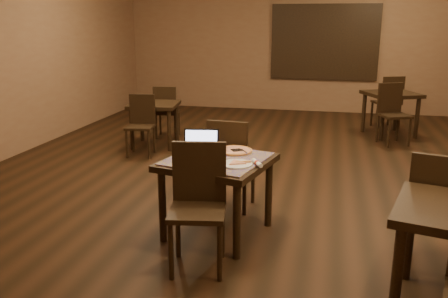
% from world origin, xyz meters
% --- Properties ---
extents(ground, '(10.00, 10.00, 0.00)m').
position_xyz_m(ground, '(0.00, 0.00, 0.00)').
color(ground, black).
rests_on(ground, ground).
extents(wall_back, '(8.00, 0.02, 3.00)m').
position_xyz_m(wall_back, '(0.00, 5.00, 1.50)').
color(wall_back, brown).
rests_on(wall_back, ground).
extents(wall_front, '(8.00, 0.02, 3.00)m').
position_xyz_m(wall_front, '(0.00, -5.00, 1.50)').
color(wall_front, brown).
rests_on(wall_front, ground).
extents(mural, '(2.34, 0.05, 1.64)m').
position_xyz_m(mural, '(0.50, 4.96, 1.55)').
color(mural, '#235B80').
rests_on(mural, wall_back).
extents(tiled_table, '(1.11, 1.11, 0.76)m').
position_xyz_m(tiled_table, '(-0.30, -1.81, 0.66)').
color(tiled_table, black).
rests_on(tiled_table, ground).
extents(chair_main_near, '(0.52, 0.52, 1.04)m').
position_xyz_m(chair_main_near, '(-0.31, -2.42, 0.59)').
color(chair_main_near, black).
rests_on(chair_main_near, ground).
extents(chair_main_far, '(0.47, 0.47, 1.01)m').
position_xyz_m(chair_main_far, '(-0.31, -1.20, 0.57)').
color(chair_main_far, black).
rests_on(chair_main_far, ground).
extents(laptop, '(0.37, 0.31, 0.23)m').
position_xyz_m(laptop, '(-0.50, -1.71, 0.82)').
color(laptop, black).
rests_on(laptop, tiled_table).
extents(plate, '(0.28, 0.28, 0.02)m').
position_xyz_m(plate, '(-0.08, -1.99, 0.77)').
color(plate, white).
rests_on(plate, tiled_table).
extents(pizza_slice, '(0.24, 0.24, 0.02)m').
position_xyz_m(pizza_slice, '(-0.08, -1.99, 0.79)').
color(pizza_slice, beige).
rests_on(pizza_slice, plate).
extents(pizza_pan, '(0.35, 0.35, 0.01)m').
position_xyz_m(pizza_pan, '(-0.18, -1.57, 0.77)').
color(pizza_pan, silver).
rests_on(pizza_pan, tiled_table).
extents(pizza_whole, '(0.34, 0.34, 0.02)m').
position_xyz_m(pizza_whole, '(-0.18, -1.57, 0.78)').
color(pizza_whole, beige).
rests_on(pizza_whole, pizza_pan).
extents(spatula, '(0.22, 0.27, 0.01)m').
position_xyz_m(spatula, '(-0.16, -1.59, 0.79)').
color(spatula, silver).
rests_on(spatula, pizza_whole).
extents(napkin_roll, '(0.13, 0.18, 0.04)m').
position_xyz_m(napkin_roll, '(0.10, -1.95, 0.78)').
color(napkin_roll, white).
rests_on(napkin_roll, tiled_table).
extents(other_table_a, '(1.10, 1.10, 0.78)m').
position_xyz_m(other_table_a, '(1.76, 2.88, 0.65)').
color(other_table_a, black).
rests_on(other_table_a, ground).
extents(other_table_a_chair_near, '(0.58, 0.58, 1.01)m').
position_xyz_m(other_table_a_chair_near, '(1.72, 2.29, 0.57)').
color(other_table_a_chair_near, black).
rests_on(other_table_a_chair_near, ground).
extents(other_table_a_chair_far, '(0.58, 0.58, 1.01)m').
position_xyz_m(other_table_a_chair_far, '(1.80, 3.48, 0.57)').
color(other_table_a_chair_far, black).
rests_on(other_table_a_chair_far, ground).
extents(other_table_b, '(0.85, 0.85, 0.71)m').
position_xyz_m(other_table_b, '(-2.10, 1.24, 0.59)').
color(other_table_b, black).
rests_on(other_table_b, ground).
extents(other_table_b_chair_near, '(0.45, 0.45, 0.92)m').
position_xyz_m(other_table_b_chair_near, '(-2.11, 0.71, 0.52)').
color(other_table_b_chair_near, black).
rests_on(other_table_b_chair_near, ground).
extents(other_table_b_chair_far, '(0.45, 0.45, 0.92)m').
position_xyz_m(other_table_b_chair_far, '(-2.09, 1.78, 0.52)').
color(other_table_b_chair_far, black).
rests_on(other_table_b_chair_far, ground).
extents(other_table_c_chair_far, '(0.54, 0.54, 1.02)m').
position_xyz_m(other_table_c_chair_far, '(1.60, -2.11, 0.57)').
color(other_table_c_chair_far, black).
rests_on(other_table_c_chair_far, ground).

